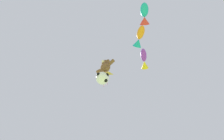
% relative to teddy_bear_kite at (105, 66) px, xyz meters
% --- Properties ---
extents(teddy_bear_kite, '(1.84, 0.81, 1.87)m').
position_rel_teddy_bear_kite_xyz_m(teddy_bear_kite, '(0.00, 0.00, 0.00)').
color(teddy_bear_kite, brown).
extents(soccer_ball_kite, '(1.08, 1.08, 1.00)m').
position_rel_teddy_bear_kite_xyz_m(soccer_ball_kite, '(-0.39, 0.22, -1.29)').
color(soccer_ball_kite, white).
extents(fish_kite_violet, '(1.38, 1.95, 0.64)m').
position_rel_teddy_bear_kite_xyz_m(fish_kite_violet, '(2.72, 2.16, 1.53)').
color(fish_kite_violet, purple).
extents(fish_kite_tangerine, '(1.81, 1.68, 0.75)m').
position_rel_teddy_bear_kite_xyz_m(fish_kite_tangerine, '(3.49, 0.18, 1.50)').
color(fish_kite_tangerine, orange).
extents(fish_kite_teal, '(1.52, 1.84, 0.82)m').
position_rel_teddy_bear_kite_xyz_m(fish_kite_teal, '(4.86, -1.00, 1.86)').
color(fish_kite_teal, '#19ADB2').
extents(diamond_kite, '(0.92, 1.21, 3.21)m').
position_rel_teddy_bear_kite_xyz_m(diamond_kite, '(-0.90, 1.11, 1.58)').
color(diamond_kite, yellow).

